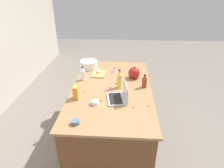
{
  "coord_description": "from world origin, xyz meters",
  "views": [
    {
      "loc": [
        -2.42,
        -0.16,
        2.21
      ],
      "look_at": [
        0.0,
        0.0,
        0.95
      ],
      "focal_mm": 31.41,
      "sensor_mm": 36.0,
      "label": 1
    }
  ],
  "objects_px": {
    "ramekin_medium": "(75,122)",
    "kitchen_timer": "(114,70)",
    "cutting_board": "(99,74)",
    "bottle_vinegar": "(83,75)",
    "mixing_bowl_large": "(89,64)",
    "candy_bag": "(76,93)",
    "ramekin_small": "(95,103)",
    "bottle_oil": "(119,81)",
    "laptop": "(119,96)",
    "butter_stick_left": "(99,71)",
    "kettle": "(134,73)",
    "bottle_soy": "(144,82)"
  },
  "relations": [
    {
      "from": "ramekin_medium",
      "to": "kitchen_timer",
      "type": "relative_size",
      "value": 1.11
    },
    {
      "from": "cutting_board",
      "to": "bottle_vinegar",
      "type": "bearing_deg",
      "value": 135.68
    },
    {
      "from": "mixing_bowl_large",
      "to": "candy_bag",
      "type": "distance_m",
      "value": 1.0
    },
    {
      "from": "ramekin_small",
      "to": "mixing_bowl_large",
      "type": "bearing_deg",
      "value": 13.3
    },
    {
      "from": "ramekin_small",
      "to": "kitchen_timer",
      "type": "distance_m",
      "value": 0.99
    },
    {
      "from": "bottle_vinegar",
      "to": "candy_bag",
      "type": "relative_size",
      "value": 1.26
    },
    {
      "from": "bottle_oil",
      "to": "candy_bag",
      "type": "bearing_deg",
      "value": 121.57
    },
    {
      "from": "laptop",
      "to": "butter_stick_left",
      "type": "relative_size",
      "value": 3.1
    },
    {
      "from": "cutting_board",
      "to": "ramekin_small",
      "type": "height_order",
      "value": "ramekin_small"
    },
    {
      "from": "laptop",
      "to": "bottle_oil",
      "type": "xyz_separation_m",
      "value": [
        0.31,
        0.01,
        0.06
      ]
    },
    {
      "from": "kettle",
      "to": "kitchen_timer",
      "type": "distance_m",
      "value": 0.38
    },
    {
      "from": "candy_bag",
      "to": "bottle_vinegar",
      "type": "bearing_deg",
      "value": 1.96
    },
    {
      "from": "ramekin_small",
      "to": "laptop",
      "type": "bearing_deg",
      "value": -66.05
    },
    {
      "from": "laptop",
      "to": "mixing_bowl_large",
      "type": "distance_m",
      "value": 1.14
    },
    {
      "from": "kettle",
      "to": "kitchen_timer",
      "type": "xyz_separation_m",
      "value": [
        0.2,
        0.32,
        -0.04
      ]
    },
    {
      "from": "mixing_bowl_large",
      "to": "candy_bag",
      "type": "xyz_separation_m",
      "value": [
        -1.0,
        -0.01,
        0.02
      ]
    },
    {
      "from": "bottle_vinegar",
      "to": "ramekin_medium",
      "type": "xyz_separation_m",
      "value": [
        -1.03,
        -0.12,
        -0.06
      ]
    },
    {
      "from": "bottle_oil",
      "to": "laptop",
      "type": "bearing_deg",
      "value": -177.99
    },
    {
      "from": "bottle_soy",
      "to": "cutting_board",
      "type": "height_order",
      "value": "bottle_soy"
    },
    {
      "from": "ramekin_medium",
      "to": "bottle_vinegar",
      "type": "bearing_deg",
      "value": 6.73
    },
    {
      "from": "laptop",
      "to": "kettle",
      "type": "bearing_deg",
      "value": -17.64
    },
    {
      "from": "candy_bag",
      "to": "butter_stick_left",
      "type": "bearing_deg",
      "value": -13.39
    },
    {
      "from": "mixing_bowl_large",
      "to": "butter_stick_left",
      "type": "relative_size",
      "value": 2.7
    },
    {
      "from": "ramekin_medium",
      "to": "candy_bag",
      "type": "bearing_deg",
      "value": 11.82
    },
    {
      "from": "kitchen_timer",
      "to": "butter_stick_left",
      "type": "bearing_deg",
      "value": 105.26
    },
    {
      "from": "ramekin_small",
      "to": "candy_bag",
      "type": "relative_size",
      "value": 0.54
    },
    {
      "from": "mixing_bowl_large",
      "to": "ramekin_small",
      "type": "height_order",
      "value": "mixing_bowl_large"
    },
    {
      "from": "kitchen_timer",
      "to": "bottle_vinegar",
      "type": "bearing_deg",
      "value": 125.07
    },
    {
      "from": "mixing_bowl_large",
      "to": "ramekin_medium",
      "type": "relative_size",
      "value": 3.48
    },
    {
      "from": "mixing_bowl_large",
      "to": "kitchen_timer",
      "type": "xyz_separation_m",
      "value": [
        -0.15,
        -0.44,
        -0.03
      ]
    },
    {
      "from": "bottle_oil",
      "to": "ramekin_medium",
      "type": "height_order",
      "value": "bottle_oil"
    },
    {
      "from": "ramekin_small",
      "to": "butter_stick_left",
      "type": "bearing_deg",
      "value": 4.13
    },
    {
      "from": "laptop",
      "to": "ramekin_small",
      "type": "xyz_separation_m",
      "value": [
        -0.13,
        0.29,
        -0.02
      ]
    },
    {
      "from": "bottle_oil",
      "to": "butter_stick_left",
      "type": "relative_size",
      "value": 2.46
    },
    {
      "from": "bottle_vinegar",
      "to": "bottle_soy",
      "type": "distance_m",
      "value": 0.92
    },
    {
      "from": "butter_stick_left",
      "to": "ramekin_medium",
      "type": "distance_m",
      "value": 1.29
    },
    {
      "from": "kettle",
      "to": "mixing_bowl_large",
      "type": "bearing_deg",
      "value": 65.44
    },
    {
      "from": "bottle_vinegar",
      "to": "cutting_board",
      "type": "xyz_separation_m",
      "value": [
        0.21,
        -0.21,
        -0.08
      ]
    },
    {
      "from": "mixing_bowl_large",
      "to": "ramekin_small",
      "type": "distance_m",
      "value": 1.15
    },
    {
      "from": "laptop",
      "to": "bottle_soy",
      "type": "bearing_deg",
      "value": -44.05
    },
    {
      "from": "laptop",
      "to": "kettle",
      "type": "xyz_separation_m",
      "value": [
        0.64,
        -0.2,
        0.03
      ]
    },
    {
      "from": "laptop",
      "to": "cutting_board",
      "type": "bearing_deg",
      "value": 25.72
    },
    {
      "from": "bottle_vinegar",
      "to": "butter_stick_left",
      "type": "bearing_deg",
      "value": -39.56
    },
    {
      "from": "bottle_vinegar",
      "to": "cutting_board",
      "type": "bearing_deg",
      "value": -44.32
    },
    {
      "from": "bottle_oil",
      "to": "bottle_soy",
      "type": "relative_size",
      "value": 1.39
    },
    {
      "from": "laptop",
      "to": "butter_stick_left",
      "type": "bearing_deg",
      "value": 24.6
    },
    {
      "from": "kettle",
      "to": "ramekin_small",
      "type": "relative_size",
      "value": 2.31
    },
    {
      "from": "laptop",
      "to": "mixing_bowl_large",
      "type": "relative_size",
      "value": 1.15
    },
    {
      "from": "bottle_soy",
      "to": "ramekin_small",
      "type": "xyz_separation_m",
      "value": [
        -0.48,
        0.63,
        -0.05
      ]
    },
    {
      "from": "bottle_soy",
      "to": "butter_stick_left",
      "type": "xyz_separation_m",
      "value": [
        0.43,
        0.69,
        -0.04
      ]
    }
  ]
}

